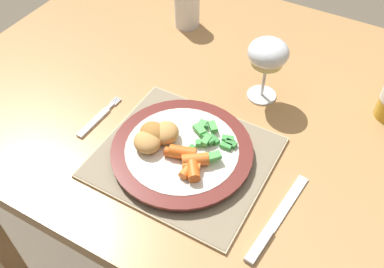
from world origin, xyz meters
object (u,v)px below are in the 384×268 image
(fork, at_px, (97,119))
(dining_table, at_px, (246,134))
(wine_glass, at_px, (268,55))
(table_knife, at_px, (273,225))
(dinner_plate, at_px, (182,151))
(drinking_cup, at_px, (187,8))

(fork, bearing_deg, dining_table, 37.19)
(dining_table, relative_size, wine_glass, 9.26)
(dining_table, xyz_separation_m, table_knife, (0.15, -0.25, 0.09))
(dining_table, distance_m, table_knife, 0.31)
(table_knife, bearing_deg, dining_table, 121.64)
(dining_table, relative_size, dinner_plate, 4.97)
(dining_table, height_order, wine_glass, wine_glass)
(wine_glass, bearing_deg, dinner_plate, -105.44)
(fork, bearing_deg, wine_glass, 41.48)
(dining_table, bearing_deg, table_knife, -58.36)
(fork, relative_size, table_knife, 0.64)
(dinner_plate, bearing_deg, fork, -179.32)
(dinner_plate, xyz_separation_m, wine_glass, (0.06, 0.23, 0.09))
(table_knife, height_order, drinking_cup, drinking_cup)
(dinner_plate, relative_size, drinking_cup, 2.82)
(dining_table, xyz_separation_m, fork, (-0.26, -0.20, 0.09))
(drinking_cup, bearing_deg, fork, -88.43)
(dining_table, height_order, dinner_plate, dinner_plate)
(table_knife, bearing_deg, wine_glass, 116.47)
(table_knife, distance_m, wine_glass, 0.34)
(wine_glass, bearing_deg, drinking_cup, 150.23)
(dinner_plate, bearing_deg, dining_table, 74.00)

